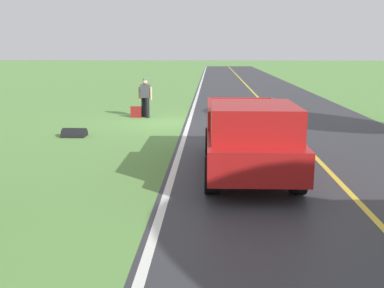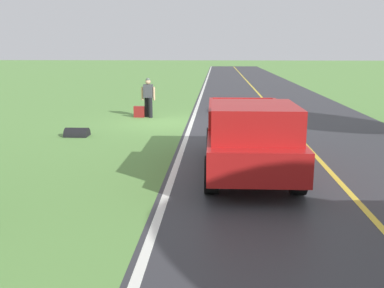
% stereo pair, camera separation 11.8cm
% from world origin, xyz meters
% --- Properties ---
extents(ground_plane, '(200.00, 200.00, 0.00)m').
position_xyz_m(ground_plane, '(0.00, 0.00, 0.00)').
color(ground_plane, '#609347').
extents(road_surface, '(8.11, 120.00, 0.00)m').
position_xyz_m(road_surface, '(-4.88, 0.00, 0.00)').
color(road_surface, '#333338').
rests_on(road_surface, ground).
extents(lane_edge_line, '(0.16, 117.60, 0.00)m').
position_xyz_m(lane_edge_line, '(-1.00, 0.00, 0.01)').
color(lane_edge_line, silver).
rests_on(lane_edge_line, ground).
extents(lane_centre_line, '(0.14, 117.60, 0.00)m').
position_xyz_m(lane_centre_line, '(-4.88, 0.00, 0.01)').
color(lane_centre_line, gold).
rests_on(lane_centre_line, ground).
extents(hitchhiker_walking, '(0.62, 0.52, 1.75)m').
position_xyz_m(hitchhiker_walking, '(1.00, -1.44, 0.98)').
color(hitchhiker_walking, black).
rests_on(hitchhiker_walking, ground).
extents(suitcase_carried, '(0.46, 0.21, 0.49)m').
position_xyz_m(suitcase_carried, '(1.42, -1.37, 0.25)').
color(suitcase_carried, maroon).
rests_on(suitcase_carried, ground).
extents(pickup_truck_passing, '(2.14, 5.42, 1.82)m').
position_xyz_m(pickup_truck_passing, '(-2.83, 7.43, 0.97)').
color(pickup_truck_passing, '#B21919').
rests_on(pickup_truck_passing, ground).
extents(drainage_culvert, '(0.80, 0.60, 0.60)m').
position_xyz_m(drainage_culvert, '(2.84, 3.03, 0.00)').
color(drainage_culvert, black).
rests_on(drainage_culvert, ground).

